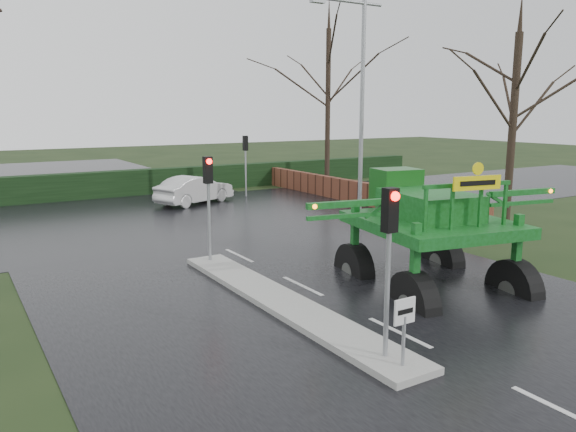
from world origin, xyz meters
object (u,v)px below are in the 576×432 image
keep_left_sign (404,321)px  white_sedan (195,204)px  traffic_signal_far (245,152)px  traffic_signal_near (389,237)px  traffic_signal_mid (208,186)px  street_light_right (357,87)px  crop_sprayer (412,222)px

keep_left_sign → white_sedan: bearing=78.3°
traffic_signal_far → white_sedan: size_ratio=0.78×
traffic_signal_near → keep_left_sign: bearing=-90.0°
keep_left_sign → traffic_signal_mid: bearing=90.0°
keep_left_sign → traffic_signal_near: (0.00, 0.49, 1.53)m
street_light_right → crop_sprayer: street_light_right is taller
traffic_signal_near → traffic_signal_mid: (0.00, 8.50, 0.00)m
traffic_signal_far → white_sedan: 4.47m
traffic_signal_near → traffic_signal_mid: bearing=90.0°
traffic_signal_near → crop_sprayer: size_ratio=0.44×
crop_sprayer → keep_left_sign: bearing=-124.6°
white_sedan → traffic_signal_mid: bearing=137.4°
keep_left_sign → traffic_signal_far: traffic_signal_far is taller
traffic_signal_far → crop_sprayer: 19.27m
traffic_signal_mid → traffic_signal_far: 14.75m
street_light_right → crop_sprayer: bearing=-121.8°
traffic_signal_mid → crop_sprayer: 6.78m
traffic_signal_far → street_light_right: size_ratio=0.35×
street_light_right → crop_sprayer: size_ratio=1.24×
keep_left_sign → crop_sprayer: crop_sprayer is taller
traffic_signal_near → crop_sprayer: 3.78m
keep_left_sign → street_light_right: (9.49, 13.50, 4.93)m
crop_sprayer → white_sedan: size_ratio=1.78×
keep_left_sign → traffic_signal_mid: size_ratio=0.38×
traffic_signal_near → traffic_signal_far: (7.80, 21.02, 0.00)m
keep_left_sign → traffic_signal_mid: 9.12m
street_light_right → white_sedan: (-5.23, 7.14, -5.99)m
keep_left_sign → traffic_signal_near: bearing=90.0°
traffic_signal_far → crop_sprayer: crop_sprayer is taller
street_light_right → traffic_signal_far: bearing=101.9°
crop_sprayer → white_sedan: bearing=96.2°
traffic_signal_mid → traffic_signal_near: bearing=-90.0°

